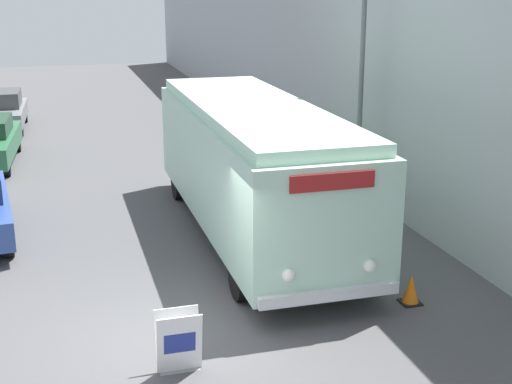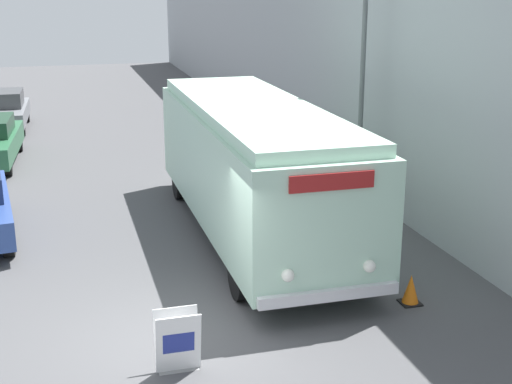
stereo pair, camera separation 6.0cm
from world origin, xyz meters
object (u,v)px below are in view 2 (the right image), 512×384
parked_car_far (4,110)px  traffic_cone (411,290)px  sign_board (178,342)px  streetlamp (364,29)px  vintage_bus (254,163)px

parked_car_far → traffic_cone: 19.96m
traffic_cone → sign_board: bearing=-165.7°
traffic_cone → parked_car_far: bearing=113.3°
streetlamp → traffic_cone: size_ratio=12.64×
streetlamp → sign_board: bearing=-131.2°
parked_car_far → streetlamp: bearing=-52.9°
vintage_bus → traffic_cone: size_ratio=17.04×
sign_board → parked_car_far: bearing=100.1°
vintage_bus → sign_board: bearing=-116.4°
sign_board → parked_car_far: parked_car_far is taller
vintage_bus → traffic_cone: 4.81m
vintage_bus → streetlamp: size_ratio=1.35×
vintage_bus → traffic_cone: bearing=-67.7°
traffic_cone → vintage_bus: bearing=112.3°
vintage_bus → parked_car_far: 15.39m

